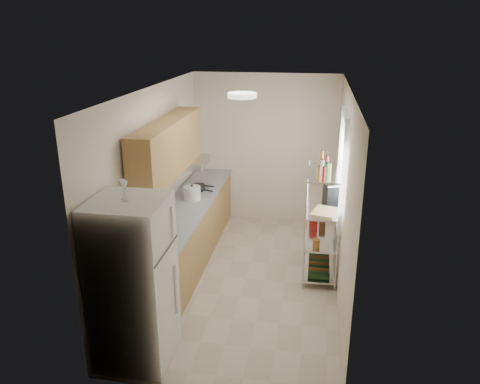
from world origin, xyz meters
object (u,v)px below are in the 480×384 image
object	(u,v)px
frying_pan_large	(198,189)
espresso_machine	(331,193)
rice_cooker	(192,193)
cutting_board	(325,212)
refrigerator	(134,282)

from	to	relation	value
frying_pan_large	espresso_machine	xyz separation A→B (m)	(2.03, -0.51, 0.23)
rice_cooker	frying_pan_large	distance (m)	0.43
rice_cooker	frying_pan_large	xyz separation A→B (m)	(-0.03, 0.43, -0.08)
cutting_board	rice_cooker	bearing A→B (deg)	165.79
rice_cooker	espresso_machine	size ratio (longest dim) A/B	0.90
rice_cooker	espresso_machine	distance (m)	2.01
refrigerator	cutting_board	xyz separation A→B (m)	(1.91, 1.89, 0.14)
refrigerator	frying_pan_large	bearing A→B (deg)	91.00
cutting_board	espresso_machine	bearing A→B (deg)	79.96
cutting_board	espresso_machine	xyz separation A→B (m)	(0.07, 0.41, 0.13)
refrigerator	espresso_machine	bearing A→B (deg)	49.27
refrigerator	cutting_board	world-z (taller)	refrigerator
frying_pan_large	cutting_board	distance (m)	2.16
refrigerator	frying_pan_large	size ratio (longest dim) A/B	7.45
refrigerator	rice_cooker	xyz separation A→B (m)	(-0.02, 2.38, 0.12)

